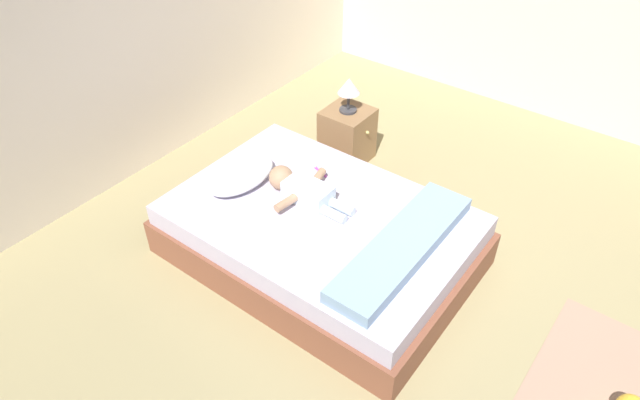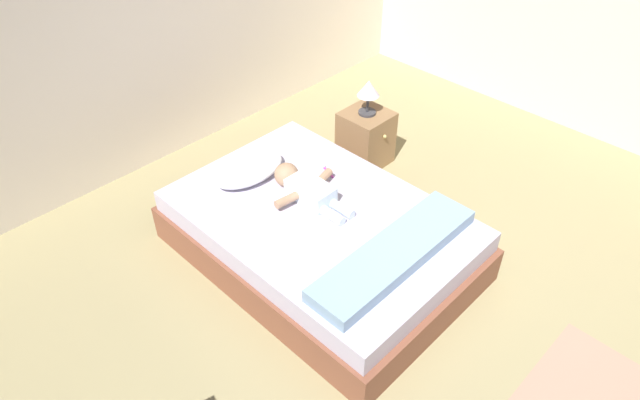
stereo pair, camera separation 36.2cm
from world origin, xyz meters
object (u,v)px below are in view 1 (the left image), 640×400
object	(u,v)px
toothbrush	(320,171)
nightstand	(347,135)
bed	(320,235)
pillow	(240,174)
lamp	(349,88)
baby	(302,189)

from	to	relation	value
toothbrush	nightstand	distance (m)	0.81
bed	nightstand	xyz separation A→B (m)	(1.09, 0.54, 0.03)
pillow	nightstand	world-z (taller)	pillow
bed	pillow	xyz separation A→B (m)	(-0.07, 0.64, 0.27)
pillow	nightstand	distance (m)	1.19
pillow	lamp	size ratio (longest dim) A/B	1.91
bed	baby	size ratio (longest dim) A/B	3.06
bed	lamp	distance (m)	1.31
bed	pillow	world-z (taller)	pillow
toothbrush	nightstand	size ratio (longest dim) A/B	0.32
pillow	nightstand	bearing A→B (deg)	-4.94
bed	pillow	size ratio (longest dim) A/B	3.58
baby	toothbrush	world-z (taller)	baby
baby	nightstand	size ratio (longest dim) A/B	1.39
pillow	baby	world-z (taller)	baby
pillow	toothbrush	size ratio (longest dim) A/B	3.76
bed	nightstand	world-z (taller)	nightstand
bed	baby	distance (m)	0.34
bed	toothbrush	bearing A→B (deg)	37.50
toothbrush	lamp	xyz separation A→B (m)	(0.74, 0.27, 0.25)
lamp	baby	bearing A→B (deg)	-161.42
baby	lamp	size ratio (longest dim) A/B	2.24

